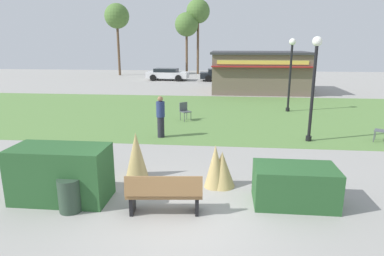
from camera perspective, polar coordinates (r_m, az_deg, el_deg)
name	(u,v)px	position (r m, az deg, el deg)	size (l,w,h in m)	color
ground_plane	(180,217)	(7.65, -2.08, -15.01)	(80.00, 80.00, 0.00)	#999691
lawn_patch	(208,113)	(18.33, 2.73, 2.55)	(36.00, 12.00, 0.01)	#5B8442
park_bench	(164,194)	(7.61, -4.76, -11.13)	(1.74, 0.69, 0.95)	olive
hedge_left	(61,174)	(8.75, -21.45, -7.27)	(2.29, 1.10, 1.35)	#28562B
hedge_right	(295,185)	(8.39, 17.10, -9.34)	(1.91, 1.10, 0.93)	#28562B
ornamental_grass_behind_left	(222,169)	(9.00, 5.13, -6.98)	(0.71, 0.71, 0.97)	tan
ornamental_grass_behind_right	(215,166)	(8.92, 3.99, -6.49)	(0.58, 0.58, 1.16)	tan
ornamental_grass_behind_center	(136,155)	(9.65, -9.47, -4.55)	(0.65, 0.65, 1.31)	tan
lamppost_mid	(314,77)	(13.48, 20.10, 8.24)	(0.36, 0.36, 3.98)	black
lamppost_far	(291,66)	(19.27, 16.49, 10.10)	(0.36, 0.36, 3.98)	black
trash_bin	(70,195)	(8.23, -20.11, -10.67)	(0.52, 0.52, 0.78)	#2D4233
food_kiosk	(259,72)	(26.99, 11.30, 9.41)	(7.40, 5.47, 3.08)	#6B5B4C
cafe_chair_west	(185,110)	(16.54, -1.27, 3.12)	(0.62, 0.62, 0.89)	#4C5156
cafe_chair_east	(384,129)	(14.80, 29.91, -0.16)	(0.60, 0.60, 0.89)	#4C5156
person_strolling	(161,117)	(13.52, -5.37, 1.96)	(0.34, 0.34, 1.69)	#23232D
parked_car_west_slot	(167,74)	(34.77, -4.23, 9.19)	(4.31, 2.27, 1.20)	silver
parked_car_center_slot	(221,74)	(34.25, 4.89, 9.10)	(4.33, 2.31, 1.20)	black
tree_left_bg	(198,12)	(41.99, 1.04, 19.16)	(2.80, 2.80, 8.77)	brown
tree_right_bg	(187,25)	(41.59, -0.93, 17.17)	(2.80, 2.80, 7.25)	brown
tree_center_bg	(117,17)	(41.04, -12.70, 18.03)	(2.80, 2.80, 8.10)	brown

